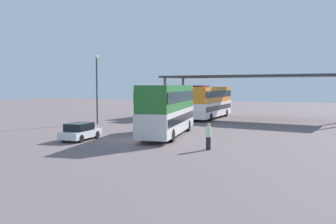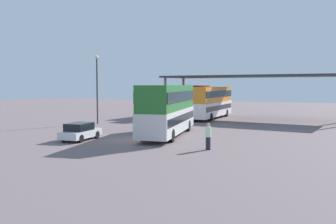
{
  "view_description": "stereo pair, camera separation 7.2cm",
  "coord_description": "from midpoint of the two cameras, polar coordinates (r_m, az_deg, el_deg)",
  "views": [
    {
      "loc": [
        13.46,
        -25.21,
        4.28
      ],
      "look_at": [
        1.26,
        3.34,
        2.0
      ],
      "focal_mm": 39.72,
      "sensor_mm": 36.0,
      "label": 1
    },
    {
      "loc": [
        13.53,
        -25.18,
        4.28
      ],
      "look_at": [
        1.26,
        3.34,
        2.0
      ],
      "focal_mm": 39.72,
      "sensor_mm": 36.0,
      "label": 2
    }
  ],
  "objects": [
    {
      "name": "parked_hatchback",
      "position": [
        29.54,
        -13.26,
        -2.93
      ],
      "size": [
        1.91,
        3.89,
        1.35
      ],
      "rotation": [
        0.0,
        0.0,
        1.65
      ],
      "color": "silver",
      "rests_on": "ground_plane"
    },
    {
      "name": "ground_plane",
      "position": [
        28.9,
        -4.85,
        -4.33
      ],
      "size": [
        140.0,
        140.0,
        0.0
      ],
      "primitive_type": "plane",
      "color": "#6B5B5E"
    },
    {
      "name": "lamppost_tall",
      "position": [
        41.4,
        -10.79,
        4.76
      ],
      "size": [
        0.44,
        0.44,
        7.49
      ],
      "color": "#33353A",
      "rests_on": "ground_plane"
    },
    {
      "name": "double_decker_near_canopy",
      "position": [
        50.03,
        2.44,
        1.92
      ],
      "size": [
        4.24,
        11.42,
        4.18
      ],
      "rotation": [
        0.0,
        0.0,
        1.41
      ],
      "color": "orange",
      "rests_on": "ground_plane"
    },
    {
      "name": "pedestrian_waiting",
      "position": [
        24.62,
        6.26,
        -3.75
      ],
      "size": [
        0.38,
        0.38,
        1.77
      ],
      "rotation": [
        0.0,
        0.0,
        4.71
      ],
      "color": "#262633",
      "rests_on": "ground_plane"
    },
    {
      "name": "double_decker_main",
      "position": [
        31.11,
        0.07,
        0.6
      ],
      "size": [
        4.28,
        11.27,
        4.24
      ],
      "rotation": [
        0.0,
        0.0,
        1.74
      ],
      "color": "silver",
      "rests_on": "ground_plane"
    },
    {
      "name": "depot_canopy",
      "position": [
        48.07,
        12.8,
        5.16
      ],
      "size": [
        24.22,
        9.4,
        5.48
      ],
      "rotation": [
        0.0,
        0.0,
        -0.13
      ],
      "color": "#33353A",
      "rests_on": "ground_plane"
    },
    {
      "name": "double_decker_mid_row",
      "position": [
        47.45,
        6.57,
        1.66
      ],
      "size": [
        2.68,
        11.61,
        4.0
      ],
      "rotation": [
        0.0,
        0.0,
        1.56
      ],
      "color": "white",
      "rests_on": "ground_plane"
    }
  ]
}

